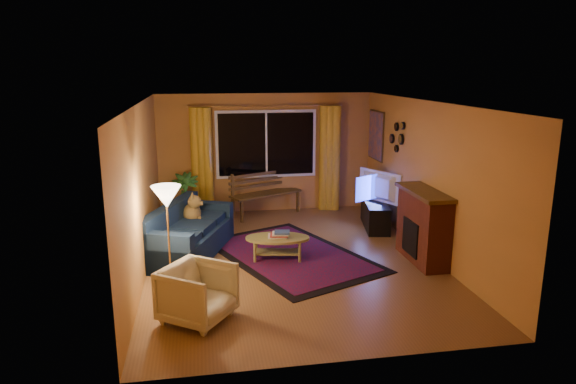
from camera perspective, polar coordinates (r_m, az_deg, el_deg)
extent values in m
cube|color=brown|center=(8.34, 0.36, -7.57)|extent=(4.50, 6.00, 0.02)
cube|color=white|center=(7.79, 0.38, 9.97)|extent=(4.50, 6.00, 0.02)
cube|color=#C28339|center=(10.90, -2.45, 4.34)|extent=(4.50, 0.02, 2.50)
cube|color=#C28339|center=(7.90, -15.98, 0.24)|extent=(0.02, 6.00, 2.50)
cube|color=#C28339|center=(8.66, 15.26, 1.43)|extent=(0.02, 6.00, 2.50)
cube|color=black|center=(10.80, -2.42, 5.33)|extent=(2.00, 0.02, 1.30)
cylinder|color=#BF8C3F|center=(10.67, -2.43, 9.55)|extent=(3.20, 0.03, 0.03)
cylinder|color=gold|center=(10.70, -9.55, 3.28)|extent=(0.36, 0.36, 2.24)
cylinder|color=gold|center=(11.05, 4.62, 3.75)|extent=(0.36, 0.36, 2.24)
cube|color=#452F0F|center=(10.74, -2.45, -1.37)|extent=(1.58, 1.05, 0.46)
imported|color=#235B1E|center=(10.33, -11.39, -0.69)|extent=(0.61, 0.61, 1.00)
cube|color=black|center=(8.60, -10.92, -4.20)|extent=(1.56, 2.20, 0.82)
imported|color=beige|center=(6.41, -10.02, -10.76)|extent=(1.00, 1.01, 0.77)
cylinder|color=#BF8C3F|center=(7.22, -13.11, -5.07)|extent=(0.28, 0.28, 1.48)
cube|color=maroon|center=(8.51, 0.31, -7.01)|extent=(2.92, 3.49, 0.02)
cylinder|color=olive|center=(8.30, -1.17, -6.24)|extent=(1.19, 1.19, 0.37)
cube|color=black|center=(10.04, 9.66, -2.49)|extent=(0.62, 1.27, 0.51)
imported|color=black|center=(9.91, 9.79, 0.56)|extent=(0.60, 0.97, 0.59)
cube|color=maroon|center=(8.40, 14.80, -3.86)|extent=(0.40, 1.20, 1.10)
cube|color=#D0631D|center=(10.81, 9.74, 6.22)|extent=(0.04, 0.76, 0.96)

